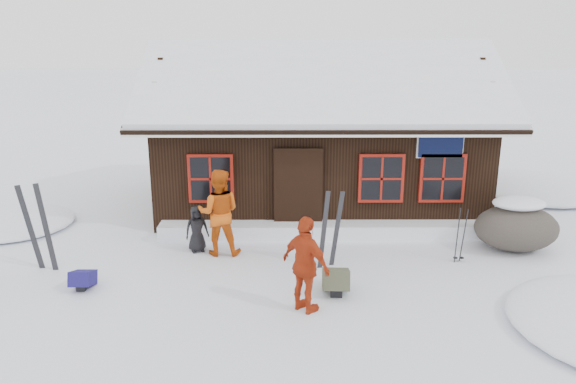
# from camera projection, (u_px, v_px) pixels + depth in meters

# --- Properties ---
(ground) EXTENTS (120.00, 120.00, 0.00)m
(ground) POSITION_uv_depth(u_px,v_px,m) (254.00, 278.00, 10.85)
(ground) COLOR white
(ground) RESTS_ON ground
(mountain_hut) EXTENTS (8.90, 6.09, 4.42)m
(mountain_hut) POSITION_uv_depth(u_px,v_px,m) (318.00, 146.00, 15.20)
(mountain_hut) COLOR black
(mountain_hut) RESTS_ON ground
(snow_drift) EXTENTS (7.60, 0.60, 0.35)m
(snow_drift) POSITION_uv_depth(u_px,v_px,m) (324.00, 229.00, 12.97)
(snow_drift) COLOR white
(snow_drift) RESTS_ON ground
(snow_mounds) EXTENTS (20.60, 13.20, 0.48)m
(snow_mounds) POSITION_uv_depth(u_px,v_px,m) (332.00, 243.00, 12.65)
(snow_mounds) COLOR white
(snow_mounds) RESTS_ON ground
(skier_orange_left) EXTENTS (0.90, 0.70, 1.85)m
(skier_orange_left) POSITION_uv_depth(u_px,v_px,m) (219.00, 212.00, 11.79)
(skier_orange_left) COLOR #C74F0E
(skier_orange_left) RESTS_ON ground
(skier_orange_right) EXTENTS (1.00, 0.99, 1.69)m
(skier_orange_right) POSITION_uv_depth(u_px,v_px,m) (306.00, 265.00, 9.36)
(skier_orange_right) COLOR #AA2F11
(skier_orange_right) RESTS_ON ground
(skier_crouched) EXTENTS (0.58, 0.48, 1.02)m
(skier_crouched) POSITION_uv_depth(u_px,v_px,m) (197.00, 229.00, 12.04)
(skier_crouched) COLOR black
(skier_crouched) RESTS_ON ground
(boulder) EXTENTS (1.80, 1.35, 1.05)m
(boulder) POSITION_uv_depth(u_px,v_px,m) (516.00, 226.00, 12.12)
(boulder) COLOR #474038
(boulder) RESTS_ON ground
(ski_pair_mid) EXTENTS (0.63, 0.17, 1.82)m
(ski_pair_mid) POSITION_uv_depth(u_px,v_px,m) (38.00, 229.00, 11.02)
(ski_pair_mid) COLOR black
(ski_pair_mid) RESTS_ON ground
(ski_pair_right) EXTENTS (0.53, 0.18, 1.63)m
(ski_pair_right) POSITION_uv_depth(u_px,v_px,m) (330.00, 230.00, 11.19)
(ski_pair_right) COLOR black
(ski_pair_right) RESTS_ON ground
(ski_poles) EXTENTS (0.21, 0.11, 1.19)m
(ski_poles) POSITION_uv_depth(u_px,v_px,m) (460.00, 236.00, 11.47)
(ski_poles) COLOR black
(ski_poles) RESTS_ON ground
(backpack_blue) EXTENTS (0.38, 0.50, 0.27)m
(backpack_blue) POSITION_uv_depth(u_px,v_px,m) (83.00, 282.00, 10.38)
(backpack_blue) COLOR #191355
(backpack_blue) RESTS_ON ground
(backpack_olive) EXTENTS (0.52, 0.67, 0.35)m
(backpack_olive) POSITION_uv_depth(u_px,v_px,m) (336.00, 284.00, 10.21)
(backpack_olive) COLOR #434632
(backpack_olive) RESTS_ON ground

